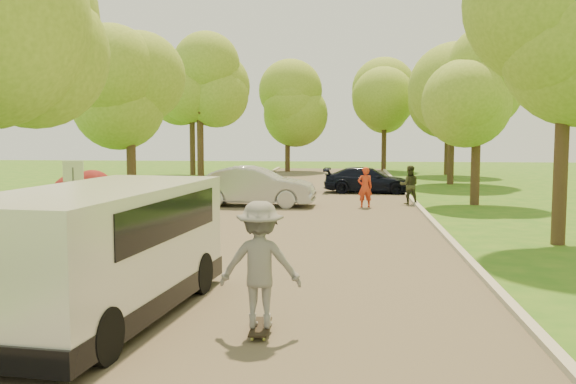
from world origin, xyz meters
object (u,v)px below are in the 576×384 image
(silver_sedan, at_px, (254,186))
(dark_sedan, at_px, (368,180))
(longboard, at_px, (260,327))
(minivan, at_px, (102,250))
(person_striped, at_px, (365,187))
(street_sign, at_px, (74,184))
(person_olive, at_px, (409,185))
(skateboarder, at_px, (260,264))

(silver_sedan, height_order, dark_sedan, silver_sedan)
(dark_sedan, distance_m, longboard, 21.67)
(minivan, distance_m, silver_sedan, 15.19)
(longboard, bearing_deg, person_striped, -98.64)
(minivan, relative_size, longboard, 6.12)
(street_sign, distance_m, person_olive, 13.76)
(street_sign, relative_size, minivan, 0.38)
(silver_sedan, relative_size, longboard, 5.01)
(street_sign, relative_size, silver_sedan, 0.46)
(minivan, height_order, skateboarder, minivan)
(minivan, xyz_separation_m, silver_sedan, (0.19, 15.18, -0.32))
(silver_sedan, bearing_deg, skateboarder, -169.43)
(street_sign, bearing_deg, skateboarder, -50.19)
(dark_sedan, height_order, longboard, dark_sedan)
(longboard, bearing_deg, skateboarder, 89.25)
(dark_sedan, height_order, skateboarder, skateboarder)
(dark_sedan, bearing_deg, person_olive, -159.85)
(street_sign, height_order, longboard, street_sign)
(person_olive, bearing_deg, minivan, 70.34)
(longboard, distance_m, skateboarder, 0.93)
(skateboarder, xyz_separation_m, person_olive, (3.72, 16.88, -0.25))
(street_sign, distance_m, silver_sedan, 9.38)
(street_sign, bearing_deg, person_olive, 45.66)
(longboard, xyz_separation_m, person_olive, (3.72, 16.88, 0.68))
(skateboarder, bearing_deg, person_striped, -98.64)
(street_sign, height_order, silver_sedan, street_sign)
(street_sign, bearing_deg, silver_sedan, 68.02)
(person_olive, bearing_deg, dark_sedan, -70.77)
(dark_sedan, relative_size, skateboarder, 2.30)
(silver_sedan, bearing_deg, person_striped, -89.18)
(silver_sedan, relative_size, dark_sedan, 1.12)
(street_sign, height_order, person_olive, street_sign)
(skateboarder, bearing_deg, dark_sedan, -97.52)
(minivan, distance_m, person_olive, 17.51)
(skateboarder, relative_size, person_striped, 1.16)
(skateboarder, bearing_deg, street_sign, -51.84)
(minivan, distance_m, skateboarder, 2.63)
(street_sign, relative_size, person_striped, 1.38)
(silver_sedan, xyz_separation_m, longboard, (2.38, -15.73, -0.68))
(silver_sedan, distance_m, person_striped, 4.30)
(minivan, xyz_separation_m, person_striped, (4.49, 15.10, -0.31))
(person_striped, relative_size, person_olive, 1.00)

